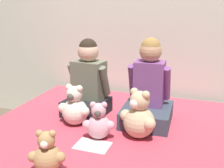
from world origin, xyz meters
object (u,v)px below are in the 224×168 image
(bed, at_px, (98,163))
(teddy_bear_between_children, at_px, (99,123))
(child_on_left, at_px, (88,83))
(child_on_right, at_px, (148,92))
(teddy_bear_held_by_right_child, at_px, (139,117))
(sign_card, at_px, (93,146))
(teddy_bear_held_by_left_child, at_px, (75,108))
(teddy_bear_at_foot_of_bed, at_px, (47,155))

(bed, bearing_deg, teddy_bear_between_children, -48.59)
(child_on_left, distance_m, child_on_right, 0.47)
(teddy_bear_held_by_right_child, xyz_separation_m, sign_card, (-0.23, -0.21, -0.13))
(child_on_right, xyz_separation_m, sign_card, (-0.23, -0.48, -0.22))
(teddy_bear_held_by_left_child, bearing_deg, sign_card, -42.02)
(teddy_bear_held_by_left_child, relative_size, teddy_bear_held_by_right_child, 0.91)
(teddy_bear_held_by_right_child, distance_m, sign_card, 0.34)
(bed, bearing_deg, teddy_bear_held_by_right_child, 19.29)
(child_on_left, distance_m, teddy_bear_between_children, 0.46)
(child_on_right, bearing_deg, teddy_bear_held_by_right_child, -92.48)
(child_on_right, distance_m, teddy_bear_held_by_left_child, 0.54)
(child_on_right, height_order, teddy_bear_held_by_right_child, child_on_right)
(teddy_bear_held_by_left_child, distance_m, teddy_bear_between_children, 0.28)
(bed, xyz_separation_m, sign_card, (0.01, -0.12, 0.20))
(child_on_right, xyz_separation_m, teddy_bear_held_by_right_child, (0.00, -0.27, -0.09))
(child_on_right, distance_m, teddy_bear_between_children, 0.46)
(bed, bearing_deg, child_on_right, 55.39)
(teddy_bear_held_by_left_child, height_order, teddy_bear_between_children, teddy_bear_held_by_left_child)
(teddy_bear_at_foot_of_bed, height_order, sign_card, teddy_bear_at_foot_of_bed)
(sign_card, bearing_deg, teddy_bear_held_by_right_child, 41.79)
(bed, xyz_separation_m, teddy_bear_at_foot_of_bed, (-0.10, -0.44, 0.29))
(bed, xyz_separation_m, teddy_bear_between_children, (0.01, -0.01, 0.30))
(child_on_right, height_order, teddy_bear_at_foot_of_bed, child_on_right)
(child_on_right, bearing_deg, bed, -127.18)
(teddy_bear_held_by_left_child, bearing_deg, child_on_right, 30.08)
(child_on_left, height_order, teddy_bear_between_children, child_on_left)
(child_on_right, xyz_separation_m, teddy_bear_held_by_left_child, (-0.47, -0.23, -0.10))
(bed, distance_m, teddy_bear_at_foot_of_bed, 0.54)
(teddy_bear_held_by_left_child, height_order, sign_card, teddy_bear_held_by_left_child)
(child_on_right, bearing_deg, teddy_bear_between_children, -125.01)
(bed, height_order, teddy_bear_at_foot_of_bed, teddy_bear_at_foot_of_bed)
(child_on_left, xyz_separation_m, sign_card, (0.24, -0.48, -0.24))
(child_on_left, bearing_deg, bed, -50.98)
(bed, bearing_deg, teddy_bear_at_foot_of_bed, -102.54)
(teddy_bear_at_foot_of_bed, bearing_deg, bed, 61.30)
(bed, xyz_separation_m, teddy_bear_held_by_left_child, (-0.23, 0.13, 0.32))
(teddy_bear_between_children, xyz_separation_m, teddy_bear_at_foot_of_bed, (-0.11, -0.43, -0.01))
(child_on_left, relative_size, child_on_right, 0.96)
(bed, relative_size, sign_card, 9.02)
(child_on_left, height_order, sign_card, child_on_left)
(child_on_right, relative_size, teddy_bear_between_children, 2.47)
(teddy_bear_held_by_right_child, relative_size, sign_card, 1.54)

